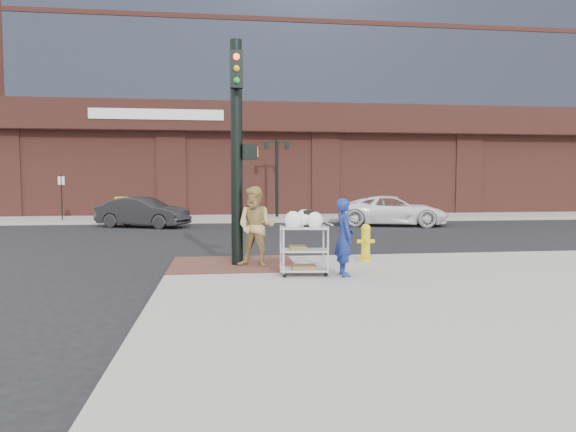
{
  "coord_description": "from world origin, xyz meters",
  "views": [
    {
      "loc": [
        -0.81,
        -10.78,
        2.07
      ],
      "look_at": [
        0.66,
        0.8,
        1.25
      ],
      "focal_mm": 32.0,
      "sensor_mm": 36.0,
      "label": 1
    }
  ],
  "objects": [
    {
      "name": "bank_building",
      "position": [
        5.0,
        31.0,
        14.15
      ],
      "size": [
        42.0,
        26.0,
        28.0
      ],
      "primitive_type": "cube",
      "color": "brown",
      "rests_on": "sidewalk_far"
    },
    {
      "name": "minivan_white",
      "position": [
        6.88,
        11.76,
        0.68
      ],
      "size": [
        5.3,
        3.46,
        1.36
      ],
      "primitive_type": "imported",
      "rotation": [
        0.0,
        0.0,
        1.3
      ],
      "color": "white",
      "rests_on": "ground"
    },
    {
      "name": "brick_curb_ramp",
      "position": [
        -0.6,
        0.9,
        0.16
      ],
      "size": [
        2.8,
        2.4,
        0.01
      ],
      "primitive_type": "cube",
      "color": "#543227",
      "rests_on": "sidewalk_near"
    },
    {
      "name": "ground",
      "position": [
        0.0,
        0.0,
        0.0
      ],
      "size": [
        220.0,
        220.0,
        0.0
      ],
      "primitive_type": "plane",
      "color": "black",
      "rests_on": "ground"
    },
    {
      "name": "lamp_post",
      "position": [
        2.0,
        16.0,
        2.62
      ],
      "size": [
        1.32,
        0.22,
        4.0
      ],
      "color": "black",
      "rests_on": "sidewalk_far"
    },
    {
      "name": "sedan_dark",
      "position": [
        -4.31,
        12.29,
        0.66
      ],
      "size": [
        4.26,
        2.84,
        1.33
      ],
      "primitive_type": "imported",
      "rotation": [
        0.0,
        0.0,
        1.18
      ],
      "color": "black",
      "rests_on": "ground"
    },
    {
      "name": "fire_hydrant",
      "position": [
        2.53,
        0.94,
        0.6
      ],
      "size": [
        0.42,
        0.29,
        0.89
      ],
      "color": "gold",
      "rests_on": "sidewalk_near"
    },
    {
      "name": "traffic_signal_pole",
      "position": [
        -0.48,
        0.77,
        2.83
      ],
      "size": [
        0.61,
        0.51,
        5.0
      ],
      "color": "black",
      "rests_on": "sidewalk_near"
    },
    {
      "name": "newsbox_blue",
      "position": [
        -5.4,
        15.23,
        0.67
      ],
      "size": [
        0.49,
        0.45,
        1.04
      ],
      "primitive_type": "cube",
      "rotation": [
        0.0,
        0.0,
        -0.13
      ],
      "color": "#171999",
      "rests_on": "sidewalk_far"
    },
    {
      "name": "newsbox_yellow",
      "position": [
        -5.7,
        14.89,
        0.7
      ],
      "size": [
        0.59,
        0.57,
        1.11
      ],
      "primitive_type": "cube",
      "rotation": [
        0.0,
        0.0,
        -0.41
      ],
      "color": "yellow",
      "rests_on": "sidewalk_far"
    },
    {
      "name": "pedestrian_tan",
      "position": [
        -0.09,
        0.52,
        1.04
      ],
      "size": [
        1.05,
        0.94,
        1.78
      ],
      "primitive_type": "imported",
      "rotation": [
        0.0,
        0.0,
        -0.37
      ],
      "color": "tan",
      "rests_on": "sidewalk_near"
    },
    {
      "name": "woman_blue",
      "position": [
        1.59,
        -0.81,
        0.93
      ],
      "size": [
        0.39,
        0.58,
        1.56
      ],
      "primitive_type": "imported",
      "rotation": [
        0.0,
        0.0,
        1.61
      ],
      "color": "navy",
      "rests_on": "sidewalk_near"
    },
    {
      "name": "utility_cart",
      "position": [
        0.8,
        -0.66,
        0.75
      ],
      "size": [
        1.01,
        0.65,
        1.32
      ],
      "color": "#B2B1B7",
      "rests_on": "sidewalk_near"
    },
    {
      "name": "sidewalk_far",
      "position": [
        12.5,
        32.0,
        0.07
      ],
      "size": [
        65.0,
        36.0,
        0.15
      ],
      "primitive_type": "cube",
      "color": "#989690",
      "rests_on": "ground"
    },
    {
      "name": "parking_sign",
      "position": [
        -8.5,
        15.0,
        1.25
      ],
      "size": [
        0.05,
        0.05,
        2.2
      ],
      "primitive_type": "cylinder",
      "color": "black",
      "rests_on": "sidewalk_far"
    }
  ]
}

